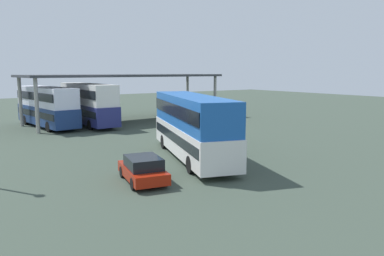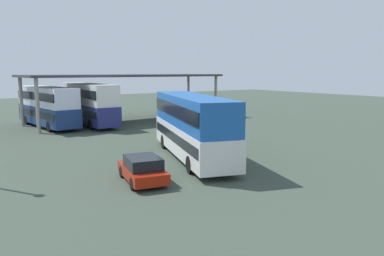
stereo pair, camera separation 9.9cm
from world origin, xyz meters
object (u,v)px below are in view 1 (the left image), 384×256
double_decker_main (192,124)px  double_decker_near_canopy (47,105)px  double_decker_mid_row (88,102)px  parked_hatchback (143,169)px

double_decker_main → double_decker_near_canopy: bearing=30.6°
double_decker_mid_row → parked_hatchback: bearing=167.2°
double_decker_main → double_decker_near_canopy: 20.25m
parked_hatchback → double_decker_mid_row: 22.59m
parked_hatchback → double_decker_mid_row: bearing=-1.0°
double_decker_main → double_decker_near_canopy: (-4.37, 19.78, -0.00)m
double_decker_main → parked_hatchback: double_decker_main is taller
double_decker_main → double_decker_near_canopy: double_decker_main is taller
double_decker_near_canopy → double_decker_mid_row: double_decker_mid_row is taller
parked_hatchback → double_decker_main: bearing=-48.3°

